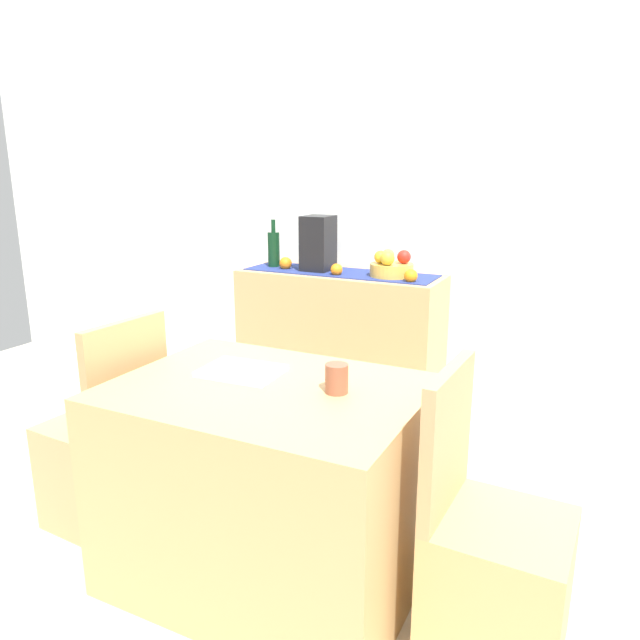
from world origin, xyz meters
TOP-DOWN VIEW (x-y plane):
  - ground_plane at (0.00, 0.00)m, footprint 6.40×6.40m
  - room_wall_rear at (0.00, 1.18)m, footprint 6.40×0.06m
  - sideboard_console at (-0.19, 0.92)m, footprint 1.18×0.42m
  - table_runner at (-0.19, 0.92)m, footprint 1.11×0.32m
  - fruit_bowl at (0.12, 0.92)m, footprint 0.24×0.24m
  - apple_center at (0.12, 0.85)m, footprint 0.08×0.08m
  - apple_left at (0.06, 0.90)m, footprint 0.07×0.07m
  - apple_rear at (0.18, 0.94)m, footprint 0.08×0.08m
  - apple_upper at (0.08, 0.98)m, footprint 0.07×0.07m
  - wine_bottle at (-0.62, 0.92)m, footprint 0.07×0.07m
  - coffee_maker at (-0.33, 0.92)m, footprint 0.16×0.18m
  - orange_loose_end at (0.27, 0.82)m, footprint 0.07×0.07m
  - orange_loose_far at (-0.52, 0.88)m, footprint 0.07×0.07m
  - orange_loose_near_bowl at (-0.17, 0.83)m, footprint 0.07×0.07m
  - dining_table at (0.19, -0.52)m, footprint 1.05×0.78m
  - open_book at (0.04, -0.45)m, footprint 0.29×0.22m
  - coffee_cup at (0.43, -0.46)m, footprint 0.08×0.08m
  - chair_near_window at (-0.60, -0.52)m, footprint 0.42×0.42m
  - chair_by_corner at (0.98, -0.52)m, footprint 0.42×0.42m

SIDE VIEW (x-z plane):
  - ground_plane at x=0.00m, z-range -0.02..0.00m
  - chair_near_window at x=-0.60m, z-range -0.18..0.72m
  - chair_by_corner at x=0.98m, z-range -0.18..0.72m
  - dining_table at x=0.19m, z-range 0.00..0.74m
  - sideboard_console at x=-0.19m, z-range 0.00..0.88m
  - open_book at x=0.04m, z-range 0.74..0.76m
  - coffee_cup at x=0.43m, z-range 0.74..0.84m
  - table_runner at x=-0.19m, z-range 0.88..0.88m
  - orange_loose_near_bowl at x=-0.17m, z-range 0.88..0.94m
  - orange_loose_end at x=0.27m, z-range 0.88..0.95m
  - orange_loose_far at x=-0.52m, z-range 0.88..0.95m
  - fruit_bowl at x=0.12m, z-range 0.88..0.95m
  - apple_left at x=0.06m, z-range 0.95..1.02m
  - apple_upper at x=0.08m, z-range 0.95..1.02m
  - wine_bottle at x=-0.62m, z-range 0.84..1.13m
  - apple_rear at x=0.18m, z-range 0.95..1.03m
  - apple_center at x=0.12m, z-range 0.95..1.03m
  - coffee_maker at x=-0.33m, z-range 0.88..1.19m
  - room_wall_rear at x=0.00m, z-range 0.00..2.70m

